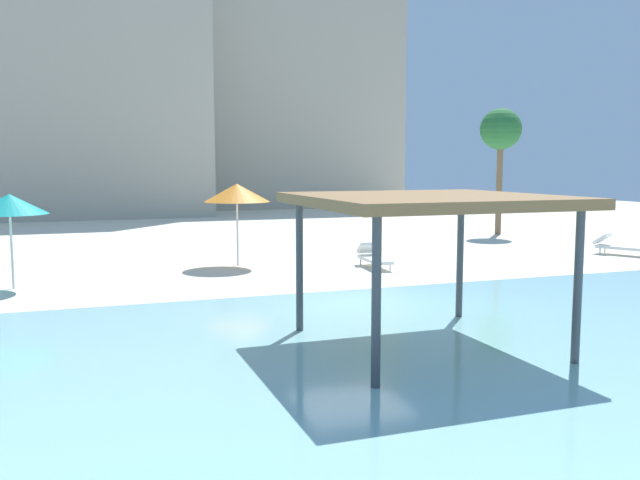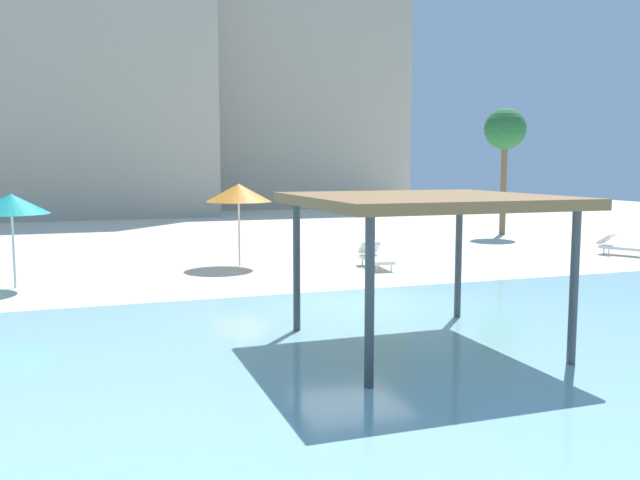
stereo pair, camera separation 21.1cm
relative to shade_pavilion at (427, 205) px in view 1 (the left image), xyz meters
name	(u,v)px [view 1 (the left image)]	position (x,y,z in m)	size (l,w,h in m)	color
ground_plane	(351,304)	(0.16, 3.86, -2.55)	(80.00, 80.00, 0.00)	beige
lagoon_water	(476,367)	(0.16, -1.39, -2.53)	(44.00, 13.50, 0.04)	#8CC6CC
shade_pavilion	(427,205)	(0.00, 0.00, 0.00)	(4.24, 4.24, 2.71)	#42474C
beach_umbrella_teal_0	(9,204)	(-7.43, 8.72, -0.33)	(1.93, 1.93, 2.49)	silver
beach_umbrella_orange_1	(237,193)	(-0.98, 10.67, -0.20)	(2.10, 2.10, 2.64)	silver
lounge_chair_1	(618,246)	(12.54, 8.60, -2.21)	(1.39, 1.96, 0.74)	white
lounge_chair_2	(373,257)	(3.00, 8.90, -2.21)	(0.77, 1.94, 0.74)	white
palm_tree_0	(501,132)	(12.67, 16.18, 2.20)	(1.90, 1.90, 5.82)	brown
hotel_block_0	(38,93)	(-7.97, 35.86, 5.16)	(20.34, 10.12, 15.42)	#B2A893
hotel_block_1	(243,89)	(6.41, 40.84, 6.43)	(23.38, 8.66, 17.95)	#B2A893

